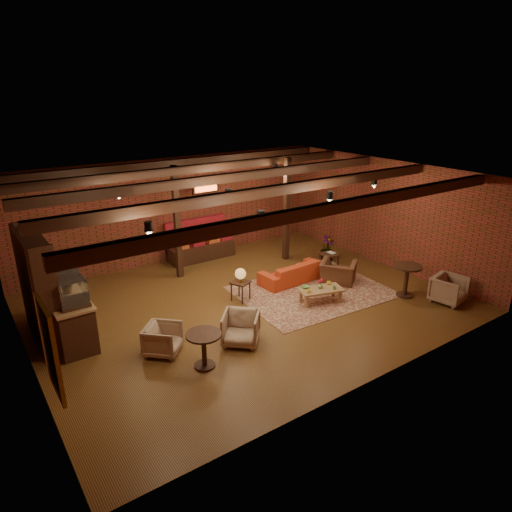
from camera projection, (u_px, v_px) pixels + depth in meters
floor at (247, 304)px, 11.53m from camera, size 10.00×10.00×0.00m
ceiling at (246, 178)px, 10.42m from camera, size 10.00×8.00×0.02m
wall_back at (175, 210)px, 14.06m from camera, size 10.00×0.02×3.20m
wall_front at (375, 305)px, 7.89m from camera, size 10.00×0.02×3.20m
wall_left at (19, 294)px, 8.31m from camera, size 0.02×8.00×3.20m
wall_right at (386, 213)px, 13.65m from camera, size 0.02×8.00×3.20m
ceiling_beams at (246, 183)px, 10.46m from camera, size 9.80×6.40×0.22m
ceiling_pipe at (212, 182)px, 11.78m from camera, size 9.60×0.12×0.12m
post_left at (177, 223)px, 12.66m from camera, size 0.16×0.16×3.20m
post_right at (287, 210)px, 14.01m from camera, size 0.16×0.16×3.20m
service_counter at (64, 302)px, 9.84m from camera, size 0.80×2.50×1.60m
plant_counter at (63, 280)px, 9.90m from camera, size 0.35×0.39×0.30m
shelving_hutch at (40, 288)px, 9.56m from camera, size 0.52×2.00×2.40m
chalkboard_menu at (51, 349)px, 6.57m from camera, size 0.08×0.96×1.46m
banquette at (201, 244)px, 14.42m from camera, size 2.10×0.70×1.00m
service_sign at (205, 188)px, 13.43m from camera, size 0.86×0.06×0.30m
ceiling_spotlights at (246, 193)px, 10.54m from camera, size 6.40×4.40×0.28m
rug at (312, 291)px, 12.22m from camera, size 4.04×3.20×0.01m
sofa at (292, 272)px, 12.80m from camera, size 1.98×0.84×0.57m
coffee_table at (320, 290)px, 11.51m from camera, size 1.21×0.84×0.63m
side_table_lamp at (240, 276)px, 11.51m from camera, size 0.54×0.54×0.88m
round_table_left at (204, 344)px, 8.79m from camera, size 0.70×0.70×0.73m
armchair_a at (163, 338)px, 9.29m from camera, size 0.92×0.92×0.69m
armchair_b at (241, 327)px, 9.65m from camera, size 1.02×1.02×0.77m
armchair_right at (338, 269)px, 12.67m from camera, size 1.05×1.13×0.83m
side_table_book at (329, 255)px, 13.45m from camera, size 0.57×0.57×0.56m
round_table_right at (407, 276)px, 11.79m from camera, size 0.73×0.73×0.85m
armchair_far at (449, 288)px, 11.51m from camera, size 0.87×0.83×0.77m
plant_tall at (329, 224)px, 14.01m from camera, size 1.58×1.58×2.38m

